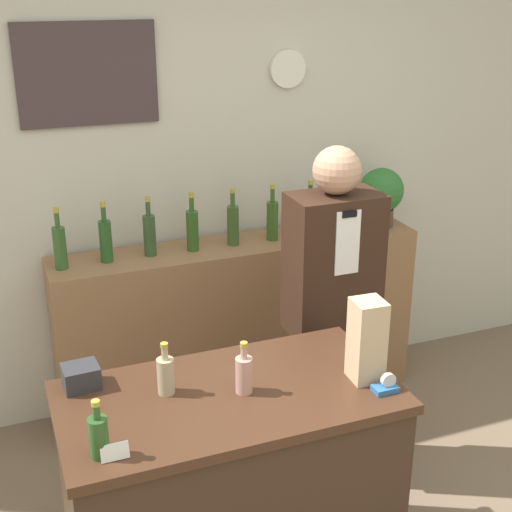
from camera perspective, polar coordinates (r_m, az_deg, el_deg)
The scene contains 20 objects.
back_wall at distance 3.93m, azimuth -5.64°, elevation 6.80°, with size 5.20×0.09×2.70m.
back_shelf at distance 4.08m, azimuth -1.33°, elevation -5.51°, with size 2.05×0.36×0.99m.
display_counter at distance 2.93m, azimuth -2.05°, elevation -18.54°, with size 1.25×0.65×0.92m.
shopkeeper at distance 3.42m, azimuth 5.99°, elevation -4.95°, with size 0.42×0.26×1.66m.
potted_plant at distance 4.17m, azimuth 9.99°, elevation 4.93°, with size 0.26×0.26×0.34m.
paper_bag at distance 2.69m, azimuth 8.86°, elevation -6.68°, with size 0.12×0.12×0.32m.
tape_dispenser at distance 2.69m, azimuth 10.36°, elevation -10.16°, with size 0.09×0.06×0.07m.
price_card_left at distance 2.36m, azimuth -11.23°, elevation -15.12°, with size 0.09×0.02×0.06m.
gift_box at distance 2.74m, azimuth -13.82°, elevation -9.34°, with size 0.14×0.12×0.09m.
counter_bottle_0 at distance 2.36m, azimuth -12.48°, elevation -13.85°, with size 0.06×0.06×0.20m.
counter_bottle_1 at distance 2.63m, azimuth -7.23°, elevation -9.38°, with size 0.06×0.06×0.20m.
counter_bottle_2 at distance 2.62m, azimuth -0.96°, elevation -9.38°, with size 0.06×0.06×0.20m.
shelf_bottle_0 at distance 3.64m, azimuth -15.42°, elevation 0.77°, with size 0.06×0.06×0.32m.
shelf_bottle_1 at distance 3.68m, azimuth -11.94°, elevation 1.31°, with size 0.06×0.06×0.32m.
shelf_bottle_2 at distance 3.72m, azimuth -8.52°, elevation 1.79°, with size 0.06×0.06×0.32m.
shelf_bottle_3 at distance 3.77m, azimuth -5.11°, elevation 2.17°, with size 0.06×0.06×0.32m.
shelf_bottle_4 at distance 3.83m, azimuth -1.86°, elevation 2.60°, with size 0.06×0.06×0.32m.
shelf_bottle_5 at distance 3.91m, azimuth 1.31°, elevation 2.97°, with size 0.06×0.06×0.32m.
shelf_bottle_6 at distance 4.00m, azimuth 4.32°, elevation 3.35°, with size 0.06×0.06×0.32m.
shelf_bottle_7 at distance 4.11m, azimuth 7.14°, elevation 3.73°, with size 0.06×0.06×0.32m.
Camera 1 is at (-1.01, -1.67, 2.34)m, focal length 50.00 mm.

